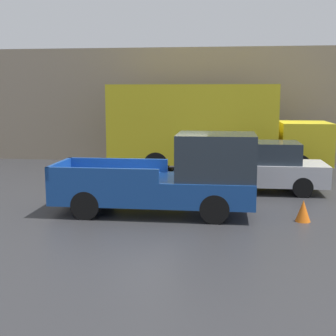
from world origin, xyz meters
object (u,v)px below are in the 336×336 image
pickup_truck (175,177)px  delivery_truck (207,127)px  car (257,167)px  newspaper_box (294,154)px  traffic_cone (303,211)px

pickup_truck → delivery_truck: (0.61, 6.85, 0.91)m
pickup_truck → delivery_truck: 6.94m
car → newspaper_box: bearing=71.4°
car → traffic_cone: (0.94, -3.75, -0.56)m
car → traffic_cone: 3.91m
car → pickup_truck: bearing=-126.2°
pickup_truck → traffic_cone: bearing=-6.5°
pickup_truck → newspaper_box: pickup_truck is taller
newspaper_box → pickup_truck: bearing=-115.4°
pickup_truck → delivery_truck: size_ratio=0.62×
car → delivery_truck: 4.10m
delivery_truck → newspaper_box: (3.95, 2.75, -1.45)m
pickup_truck → car: bearing=53.8°
pickup_truck → traffic_cone: size_ratio=9.69×
traffic_cone → pickup_truck: bearing=173.5°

